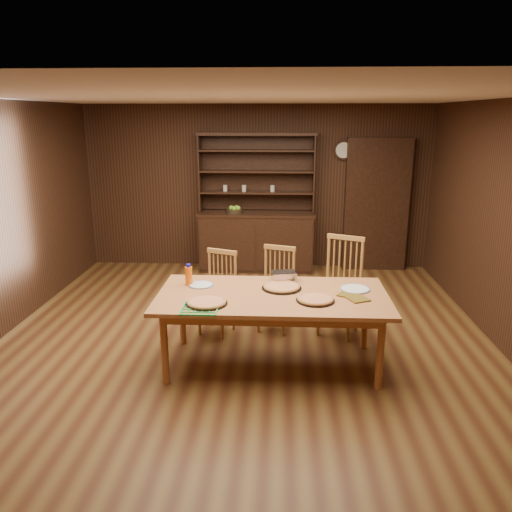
# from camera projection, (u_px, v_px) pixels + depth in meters

# --- Properties ---
(floor) EXTENTS (6.00, 6.00, 0.00)m
(floor) POSITION_uv_depth(u_px,v_px,m) (244.00, 343.00, 5.51)
(floor) COLOR brown
(floor) RESTS_ON ground
(room_shell) EXTENTS (6.00, 6.00, 6.00)m
(room_shell) POSITION_uv_depth(u_px,v_px,m) (243.00, 201.00, 5.09)
(room_shell) COLOR white
(room_shell) RESTS_ON floor
(china_hutch) EXTENTS (1.84, 0.52, 2.17)m
(china_hutch) POSITION_uv_depth(u_px,v_px,m) (256.00, 234.00, 8.00)
(china_hutch) COLOR #321C10
(china_hutch) RESTS_ON floor
(doorway) EXTENTS (1.00, 0.18, 2.10)m
(doorway) POSITION_uv_depth(u_px,v_px,m) (376.00, 205.00, 7.92)
(doorway) COLOR #321C10
(doorway) RESTS_ON floor
(wall_clock) EXTENTS (0.30, 0.05, 0.30)m
(wall_clock) POSITION_uv_depth(u_px,v_px,m) (343.00, 150.00, 7.77)
(wall_clock) COLOR #321C10
(wall_clock) RESTS_ON room_shell
(dining_table) EXTENTS (2.24, 1.12, 0.75)m
(dining_table) POSITION_uv_depth(u_px,v_px,m) (272.00, 300.00, 4.86)
(dining_table) COLOR #B5773E
(dining_table) RESTS_ON floor
(chair_left) EXTENTS (0.50, 0.49, 0.95)m
(chair_left) POSITION_uv_depth(u_px,v_px,m) (219.00, 289.00, 5.71)
(chair_left) COLOR #C38742
(chair_left) RESTS_ON floor
(chair_center) EXTENTS (0.49, 0.48, 0.97)m
(chair_center) POSITION_uv_depth(u_px,v_px,m) (277.00, 286.00, 5.79)
(chair_center) COLOR #C38742
(chair_center) RESTS_ON floor
(chair_right) EXTENTS (0.60, 0.58, 1.12)m
(chair_right) POSITION_uv_depth(u_px,v_px,m) (341.00, 282.00, 5.67)
(chair_right) COLOR #C38742
(chair_right) RESTS_ON floor
(pizza_left) EXTENTS (0.39, 0.39, 0.04)m
(pizza_left) POSITION_uv_depth(u_px,v_px,m) (207.00, 302.00, 4.58)
(pizza_left) COLOR black
(pizza_left) RESTS_ON dining_table
(pizza_right) EXTENTS (0.36, 0.36, 0.04)m
(pizza_right) POSITION_uv_depth(u_px,v_px,m) (315.00, 299.00, 4.66)
(pizza_right) COLOR black
(pizza_right) RESTS_ON dining_table
(pizza_center) EXTENTS (0.40, 0.40, 0.04)m
(pizza_center) POSITION_uv_depth(u_px,v_px,m) (282.00, 287.00, 4.99)
(pizza_center) COLOR black
(pizza_center) RESTS_ON dining_table
(cooling_rack) EXTENTS (0.35, 0.35, 0.01)m
(cooling_rack) POSITION_uv_depth(u_px,v_px,m) (200.00, 308.00, 4.47)
(cooling_rack) COLOR green
(cooling_rack) RESTS_ON dining_table
(plate_left) EXTENTS (0.25, 0.25, 0.02)m
(plate_left) POSITION_uv_depth(u_px,v_px,m) (201.00, 285.00, 5.08)
(plate_left) COLOR silver
(plate_left) RESTS_ON dining_table
(plate_right) EXTENTS (0.29, 0.29, 0.02)m
(plate_right) POSITION_uv_depth(u_px,v_px,m) (355.00, 289.00, 4.96)
(plate_right) COLOR silver
(plate_right) RESTS_ON dining_table
(foil_dish) EXTENTS (0.27, 0.22, 0.10)m
(foil_dish) POSITION_uv_depth(u_px,v_px,m) (284.00, 276.00, 5.22)
(foil_dish) COLOR silver
(foil_dish) RESTS_ON dining_table
(juice_bottle) EXTENTS (0.07, 0.07, 0.22)m
(juice_bottle) POSITION_uv_depth(u_px,v_px,m) (189.00, 275.00, 5.08)
(juice_bottle) COLOR orange
(juice_bottle) RESTS_ON dining_table
(pot_holder_a) EXTENTS (0.24, 0.24, 0.01)m
(pot_holder_a) POSITION_uv_depth(u_px,v_px,m) (358.00, 299.00, 4.70)
(pot_holder_a) COLOR #9E2012
(pot_holder_a) RESTS_ON dining_table
(pot_holder_b) EXTENTS (0.25, 0.25, 0.01)m
(pot_holder_b) POSITION_uv_depth(u_px,v_px,m) (349.00, 295.00, 4.81)
(pot_holder_b) COLOR #9E2012
(pot_holder_b) RESTS_ON dining_table
(fruit_bowl) EXTENTS (0.26, 0.26, 0.12)m
(fruit_bowl) POSITION_uv_depth(u_px,v_px,m) (235.00, 210.00, 7.85)
(fruit_bowl) COLOR black
(fruit_bowl) RESTS_ON china_hutch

